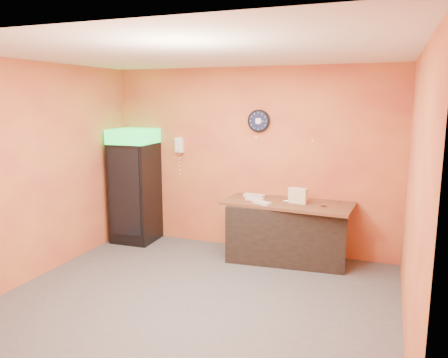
% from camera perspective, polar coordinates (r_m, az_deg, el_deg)
% --- Properties ---
extents(floor, '(4.50, 4.50, 0.00)m').
position_cam_1_polar(floor, '(5.34, -3.49, -15.39)').
color(floor, '#47474C').
rests_on(floor, ground).
extents(back_wall, '(4.50, 0.02, 2.80)m').
position_cam_1_polar(back_wall, '(6.74, 3.39, 2.53)').
color(back_wall, orange).
rests_on(back_wall, floor).
extents(left_wall, '(0.02, 4.00, 2.80)m').
position_cam_1_polar(left_wall, '(6.17, -23.07, 0.98)').
color(left_wall, orange).
rests_on(left_wall, floor).
extents(right_wall, '(0.02, 4.00, 2.80)m').
position_cam_1_polar(right_wall, '(4.47, 23.60, -2.36)').
color(right_wall, orange).
rests_on(right_wall, floor).
extents(ceiling, '(4.50, 4.00, 0.02)m').
position_cam_1_polar(ceiling, '(4.83, -3.87, 16.07)').
color(ceiling, white).
rests_on(ceiling, back_wall).
extents(beverage_cooler, '(0.67, 0.68, 1.85)m').
position_cam_1_polar(beverage_cooler, '(7.25, -11.71, -1.08)').
color(beverage_cooler, black).
rests_on(beverage_cooler, floor).
extents(prep_counter, '(1.72, 0.88, 0.83)m').
position_cam_1_polar(prep_counter, '(6.43, 8.23, -6.95)').
color(prep_counter, black).
rests_on(prep_counter, floor).
extents(wall_clock, '(0.34, 0.06, 0.34)m').
position_cam_1_polar(wall_clock, '(6.62, 4.56, 7.57)').
color(wall_clock, black).
rests_on(wall_clock, back_wall).
extents(wall_phone, '(0.13, 0.11, 0.24)m').
position_cam_1_polar(wall_phone, '(7.11, -5.87, 4.44)').
color(wall_phone, white).
rests_on(wall_phone, back_wall).
extents(butcher_paper, '(1.86, 0.91, 0.04)m').
position_cam_1_polar(butcher_paper, '(6.32, 8.33, -3.18)').
color(butcher_paper, brown).
rests_on(butcher_paper, prep_counter).
extents(sub_roll_stack, '(0.27, 0.13, 0.22)m').
position_cam_1_polar(sub_roll_stack, '(6.24, 9.62, -2.17)').
color(sub_roll_stack, beige).
rests_on(sub_roll_stack, butcher_paper).
extents(wrapped_sandwich_left, '(0.27, 0.14, 0.04)m').
position_cam_1_polar(wrapped_sandwich_left, '(6.36, 4.07, -2.64)').
color(wrapped_sandwich_left, beige).
rests_on(wrapped_sandwich_left, butcher_paper).
extents(wrapped_sandwich_mid, '(0.28, 0.21, 0.04)m').
position_cam_1_polar(wrapped_sandwich_mid, '(6.15, 4.97, -3.11)').
color(wrapped_sandwich_mid, beige).
rests_on(wrapped_sandwich_mid, butcher_paper).
extents(wrapped_sandwich_right, '(0.32, 0.15, 0.04)m').
position_cam_1_polar(wrapped_sandwich_right, '(6.57, 3.99, -2.19)').
color(wrapped_sandwich_right, beige).
rests_on(wrapped_sandwich_right, butcher_paper).
extents(kitchen_tool, '(0.07, 0.07, 0.07)m').
position_cam_1_polar(kitchen_tool, '(6.29, 9.34, -2.76)').
color(kitchen_tool, silver).
rests_on(kitchen_tool, butcher_paper).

